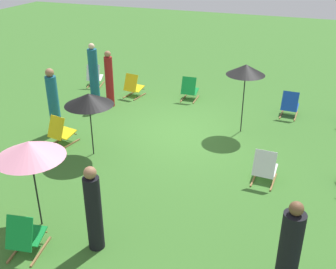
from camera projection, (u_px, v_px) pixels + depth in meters
name	position (u px, v px, depth m)	size (l,w,h in m)	color
ground_plane	(183.00, 133.00, 11.62)	(40.00, 40.00, 0.00)	#386B28
deckchair_0	(61.00, 132.00, 10.83)	(0.61, 0.83, 0.83)	olive
deckchair_1	(95.00, 76.00, 15.10)	(0.65, 0.86, 0.83)	olive
deckchair_2	(190.00, 90.00, 13.80)	(0.51, 0.78, 0.83)	olive
deckchair_4	(265.00, 168.00, 9.15)	(0.51, 0.78, 0.83)	olive
deckchair_5	(133.00, 87.00, 14.08)	(0.58, 0.82, 0.83)	olive
deckchair_6	(25.00, 236.00, 7.07)	(0.60, 0.83, 0.83)	olive
deckchair_11	(290.00, 105.00, 12.53)	(0.50, 0.78, 0.83)	olive
umbrella_0	(246.00, 70.00, 10.91)	(1.05, 1.05, 1.98)	black
umbrella_1	(29.00, 149.00, 7.23)	(1.26, 1.26, 1.81)	black
umbrella_2	(89.00, 99.00, 9.85)	(1.21, 1.21, 1.65)	black
person_0	(53.00, 103.00, 11.24)	(0.39, 0.39, 1.89)	#195972
person_1	(288.00, 256.00, 5.95)	(0.38, 0.38, 1.81)	black
person_2	(94.00, 72.00, 13.92)	(0.41, 0.41, 1.86)	#195972
person_3	(94.00, 210.00, 7.04)	(0.39, 0.39, 1.67)	black
person_4	(109.00, 80.00, 13.09)	(0.33, 0.33, 1.84)	maroon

